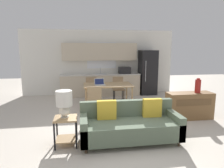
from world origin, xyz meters
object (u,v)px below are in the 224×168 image
(dining_table, at_px, (108,86))
(side_table, at_px, (66,127))
(table_lamp, at_px, (64,102))
(credenza, at_px, (189,106))
(laptop, at_px, (100,83))
(couch, at_px, (129,125))
(dining_chair_far_right, at_px, (118,87))
(dining_chair_far_left, at_px, (91,88))
(vase, at_px, (198,86))
(refrigerator, at_px, (148,72))
(dining_chair_near_left, at_px, (94,99))

(dining_table, xyz_separation_m, side_table, (-1.17, -2.51, -0.33))
(table_lamp, distance_m, credenza, 3.48)
(dining_table, distance_m, credenza, 2.55)
(dining_table, distance_m, table_lamp, 2.77)
(credenza, height_order, laptop, laptop)
(dining_table, xyz_separation_m, credenza, (2.08, -1.43, -0.34))
(side_table, height_order, table_lamp, table_lamp)
(couch, distance_m, dining_chair_far_right, 3.36)
(dining_chair_far_left, bearing_deg, vase, -37.99)
(refrigerator, xyz_separation_m, vase, (0.33, -3.22, -0.01))
(table_lamp, xyz_separation_m, dining_chair_near_left, (0.69, 1.69, -0.39))
(credenza, relative_size, vase, 3.14)
(dining_table, height_order, dining_chair_far_right, dining_chair_far_right)
(side_table, xyz_separation_m, dining_chair_far_right, (1.68, 3.34, 0.12))
(couch, height_order, dining_chair_far_right, dining_chair_far_right)
(table_lamp, distance_m, vase, 3.61)
(table_lamp, relative_size, credenza, 0.43)
(table_lamp, distance_m, dining_chair_near_left, 1.87)
(credenza, bearing_deg, side_table, -161.58)
(refrigerator, distance_m, dining_chair_far_left, 2.64)
(refrigerator, distance_m, dining_chair_far_right, 1.77)
(refrigerator, bearing_deg, dining_chair_far_left, -159.78)
(dining_table, xyz_separation_m, vase, (2.28, -1.46, 0.21))
(refrigerator, height_order, dining_chair_near_left, refrigerator)
(credenza, height_order, vase, vase)
(refrigerator, height_order, credenza, refrigerator)
(vase, bearing_deg, side_table, -163.05)
(refrigerator, bearing_deg, dining_chair_near_left, -133.70)
(couch, bearing_deg, laptop, 99.19)
(couch, distance_m, dining_chair_far_left, 3.43)
(dining_chair_near_left, bearing_deg, dining_chair_far_right, -122.03)
(refrigerator, height_order, side_table, refrigerator)
(vase, bearing_deg, dining_table, 147.30)
(credenza, relative_size, dining_chair_far_left, 1.42)
(side_table, bearing_deg, dining_table, 64.95)
(couch, bearing_deg, side_table, -179.86)
(refrigerator, height_order, dining_table, refrigerator)
(dining_table, xyz_separation_m, laptop, (-0.27, -0.08, 0.11))
(side_table, relative_size, dining_chair_far_left, 0.65)
(vase, xyz_separation_m, dining_chair_far_left, (-2.77, 2.32, -0.42))
(side_table, relative_size, vase, 1.43)
(side_table, distance_m, credenza, 3.43)
(refrigerator, xyz_separation_m, credenza, (0.14, -3.19, -0.56))
(couch, distance_m, laptop, 2.51)
(refrigerator, relative_size, dining_table, 1.19)
(side_table, height_order, credenza, credenza)
(dining_table, distance_m, laptop, 0.30)
(dining_table, height_order, dining_chair_near_left, dining_chair_near_left)
(credenza, bearing_deg, couch, -151.13)
(couch, height_order, dining_chair_near_left, dining_chair_near_left)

